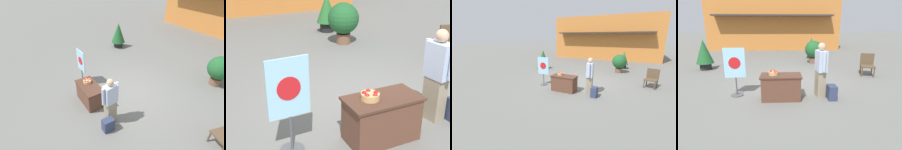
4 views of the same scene
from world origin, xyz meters
TOP-DOWN VIEW (x-y plane):
  - ground_plane at (0.00, 0.00)m, footprint 120.00×120.00m
  - display_table at (-0.27, -1.47)m, footprint 1.17×0.63m
  - apple_basket at (-0.48, -1.44)m, footprint 0.28×0.28m
  - person_visitor at (0.91, -1.32)m, footprint 0.31×0.61m
  - poster_board at (-1.63, -1.16)m, footprint 0.62×0.36m
  - potted_plant_far_right at (1.56, 3.49)m, footprint 0.96×0.96m
  - potted_plant_near_left at (1.69, 5.08)m, footprint 0.72×0.72m

SIDE VIEW (x-z plane):
  - ground_plane at x=0.00m, z-range 0.00..0.00m
  - display_table at x=-0.27m, z-range 0.00..0.72m
  - potted_plant_near_left at x=1.69m, z-range 0.08..1.42m
  - potted_plant_far_right at x=1.56m, z-range 0.12..1.39m
  - apple_basket at x=-0.48m, z-range 0.72..0.85m
  - poster_board at x=-1.63m, z-range 0.08..1.55m
  - person_visitor at x=0.91m, z-range 0.01..1.62m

